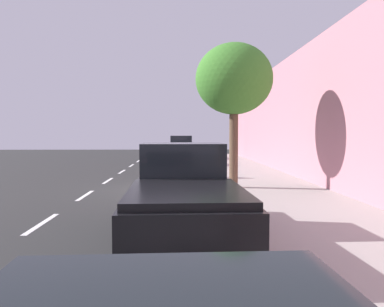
{
  "coord_description": "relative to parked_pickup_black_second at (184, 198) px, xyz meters",
  "views": [
    {
      "loc": [
        0.81,
        -14.78,
        2.16
      ],
      "look_at": [
        1.38,
        4.8,
        1.14
      ],
      "focal_mm": 36.14,
      "sensor_mm": 36.0,
      "label": 1
    }
  ],
  "objects": [
    {
      "name": "lane_stripe_centre",
      "position": [
        -3.39,
        5.96,
        -0.9
      ],
      "size": [
        0.14,
        44.2,
        0.01
      ],
      "color": "white",
      "rests_on": "ground"
    },
    {
      "name": "ground",
      "position": [
        -0.87,
        7.3,
        -0.9
      ],
      "size": [
        75.01,
        75.01,
        0.0
      ],
      "primitive_type": "plane",
      "color": "#292929"
    },
    {
      "name": "street_tree_mid_block",
      "position": [
        1.92,
        6.89,
        3.24
      ],
      "size": [
        2.86,
        2.86,
        5.36
      ],
      "color": "brown",
      "rests_on": "sidewalk"
    },
    {
      "name": "parked_pickup_black_second",
      "position": [
        0.0,
        0.0,
        0.0
      ],
      "size": [
        2.14,
        5.35,
        1.95
      ],
      "color": "black",
      "rests_on": "ground"
    },
    {
      "name": "lane_stripe_bike_edge",
      "position": [
        -0.43,
        7.3,
        -0.9
      ],
      "size": [
        0.12,
        46.88,
        0.01
      ],
      "primitive_type": "cube",
      "color": "white",
      "rests_on": "ground"
    },
    {
      "name": "building_facade",
      "position": [
        5.54,
        7.3,
        2.08
      ],
      "size": [
        0.5,
        46.88,
        5.96
      ],
      "primitive_type": "cube",
      "color": "#BB7583",
      "rests_on": "ground"
    },
    {
      "name": "bicycle_at_curb",
      "position": [
        0.58,
        10.68,
        -0.53
      ],
      "size": [
        1.69,
        0.59,
        0.76
      ],
      "color": "black",
      "rests_on": "ground"
    },
    {
      "name": "cyclist_with_backpack",
      "position": [
        0.8,
        10.22,
        0.08
      ],
      "size": [
        0.46,
        0.61,
        1.63
      ],
      "color": "#C6B284",
      "rests_on": "ground"
    },
    {
      "name": "parked_sedan_tan_mid",
      "position": [
        0.07,
        17.58,
        -0.15
      ],
      "size": [
        2.0,
        4.48,
        1.52
      ],
      "color": "tan",
      "rests_on": "ground"
    },
    {
      "name": "parked_suv_grey_far",
      "position": [
        0.03,
        24.14,
        0.13
      ],
      "size": [
        2.1,
        4.77,
        1.99
      ],
      "color": "slate",
      "rests_on": "ground"
    },
    {
      "name": "curb_edge",
      "position": [
        1.04,
        7.3,
        -0.83
      ],
      "size": [
        0.16,
        46.88,
        0.14
      ],
      "primitive_type": "cube",
      "color": "gray",
      "rests_on": "ground"
    },
    {
      "name": "sidewalk",
      "position": [
        3.2,
        7.3,
        -0.83
      ],
      "size": [
        4.17,
        46.88,
        0.14
      ],
      "primitive_type": "cube",
      "color": "#A19995",
      "rests_on": "ground"
    }
  ]
}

